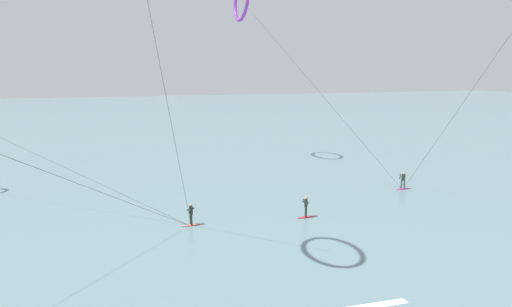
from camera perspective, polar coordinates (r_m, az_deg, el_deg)
The scene contains 4 objects.
sea_water at distance 115.24m, azimuth -13.48°, elevation 4.34°, with size 400.00×200.00×0.08m, color slate.
surfer_coral at distance 34.47m, azimuth -8.15°, elevation -7.72°, with size 1.40×0.62×1.70m.
surfer_magenta at distance 46.54m, azimuth 17.92°, elevation -3.38°, with size 1.40×0.73×1.70m.
surfer_crimson at distance 36.11m, azimuth 6.26°, elevation -6.84°, with size 1.40×0.72×1.70m.
Camera 1 is at (-9.72, -8.50, 11.42)m, focal length 31.96 mm.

